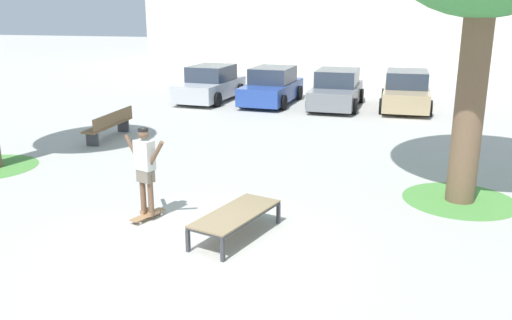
# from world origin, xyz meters

# --- Properties ---
(ground_plane) EXTENTS (120.00, 120.00, 0.00)m
(ground_plane) POSITION_xyz_m (0.00, 0.00, 0.00)
(ground_plane) COLOR #B7B5AD
(skate_box) EXTENTS (1.29, 2.04, 0.46)m
(skate_box) POSITION_xyz_m (0.44, 0.63, 0.41)
(skate_box) COLOR #38383D
(skate_box) RESTS_ON ground
(skateboard) EXTENTS (0.47, 0.82, 0.09)m
(skateboard) POSITION_xyz_m (-1.43, 1.03, 0.08)
(skateboard) COLOR #9E754C
(skateboard) RESTS_ON ground
(skater) EXTENTS (0.96, 0.42, 1.69)m
(skater) POSITION_xyz_m (-1.43, 1.03, 1.07)
(skater) COLOR brown
(skater) RESTS_ON skateboard
(grass_patch_near_right) EXTENTS (2.34, 2.34, 0.01)m
(grass_patch_near_right) POSITION_xyz_m (4.52, 3.55, 0.00)
(grass_patch_near_right) COLOR #519342
(grass_patch_near_right) RESTS_ON ground
(car_silver) EXTENTS (2.21, 4.34, 1.50)m
(car_silver) POSITION_xyz_m (-4.51, 14.20, 0.69)
(car_silver) COLOR #B7BABF
(car_silver) RESTS_ON ground
(car_blue) EXTENTS (2.17, 4.32, 1.50)m
(car_blue) POSITION_xyz_m (-1.80, 14.15, 0.69)
(car_blue) COLOR #28479E
(car_blue) RESTS_ON ground
(car_grey) EXTENTS (2.05, 4.27, 1.50)m
(car_grey) POSITION_xyz_m (0.92, 13.93, 0.69)
(car_grey) COLOR slate
(car_grey) RESTS_ON ground
(car_tan) EXTENTS (1.98, 4.23, 1.50)m
(car_tan) POSITION_xyz_m (3.63, 14.16, 0.69)
(car_tan) COLOR tan
(car_tan) RESTS_ON ground
(park_bench) EXTENTS (0.44, 2.40, 0.83)m
(park_bench) POSITION_xyz_m (-5.33, 6.81, 0.45)
(park_bench) COLOR brown
(park_bench) RESTS_ON ground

